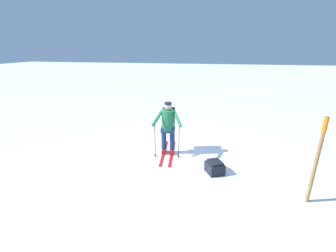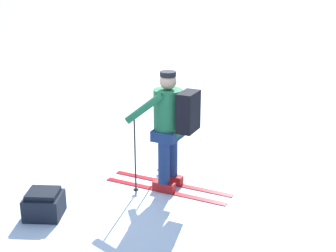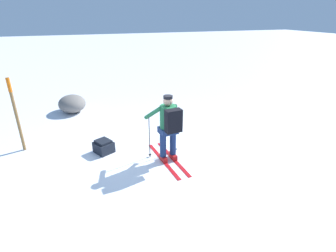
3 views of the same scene
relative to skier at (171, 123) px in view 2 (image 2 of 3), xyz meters
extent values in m
plane|color=white|center=(0.31, 0.46, -0.94)|extent=(80.00, 80.00, 0.00)
cube|color=red|center=(0.03, 0.13, -0.93)|extent=(1.75, 0.24, 0.01)
cube|color=red|center=(0.03, 0.13, -0.87)|extent=(0.31, 0.14, 0.12)
cylinder|color=navy|center=(0.03, 0.13, -0.48)|extent=(0.15, 0.15, 0.65)
cube|color=red|center=(0.05, -0.12, -0.93)|extent=(1.75, 0.24, 0.01)
cube|color=red|center=(0.05, -0.12, -0.87)|extent=(0.31, 0.14, 0.12)
cylinder|color=navy|center=(0.05, -0.12, -0.48)|extent=(0.15, 0.15, 0.65)
cube|color=navy|center=(0.04, 0.00, -0.16)|extent=(0.35, 0.43, 0.14)
cylinder|color=#1E663D|center=(0.04, 0.00, 0.14)|extent=(0.37, 0.37, 0.59)
sphere|color=tan|center=(0.04, 0.00, 0.54)|extent=(0.22, 0.22, 0.22)
cylinder|color=black|center=(0.04, 0.00, 0.64)|extent=(0.21, 0.21, 0.06)
cube|color=black|center=(-0.24, -0.02, 0.18)|extent=(0.22, 0.37, 0.51)
cylinder|color=black|center=(0.31, 0.38, -0.39)|extent=(0.02, 0.02, 1.09)
cylinder|color=black|center=(0.31, 0.38, -0.88)|extent=(0.07, 0.07, 0.01)
cylinder|color=#1E663D|center=(0.21, 0.30, 0.24)|extent=(0.46, 0.35, 0.40)
cylinder|color=black|center=(0.37, -0.32, -0.39)|extent=(0.02, 0.02, 1.09)
cylinder|color=black|center=(0.37, -0.32, -0.88)|extent=(0.07, 0.07, 0.01)
cylinder|color=#1E663D|center=(0.26, -0.26, 0.24)|extent=(0.49, 0.29, 0.40)
cube|color=black|center=(0.93, 1.41, -0.80)|extent=(0.56, 0.55, 0.27)
cube|color=black|center=(0.93, 1.41, -0.64)|extent=(0.47, 0.45, 0.06)
camera|label=1|loc=(6.19, 1.20, 2.15)|focal=24.00mm
camera|label=2|loc=(-2.87, 4.94, 1.91)|focal=50.00mm
camera|label=3|loc=(-5.11, 1.82, 2.33)|focal=28.00mm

